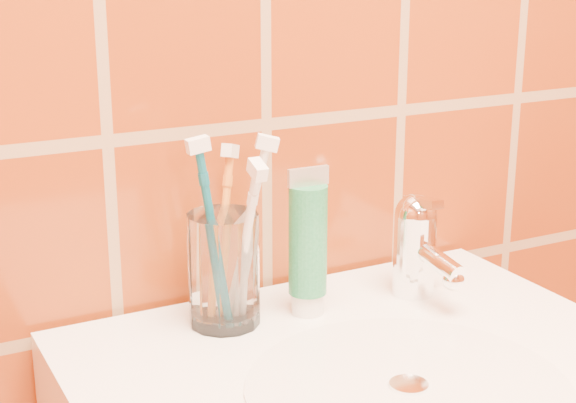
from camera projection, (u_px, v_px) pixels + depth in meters
glass_tumbler at (224, 270)px, 0.92m from camera, size 0.09×0.09×0.12m
toothpaste_tube at (308, 246)px, 0.94m from camera, size 0.05×0.04×0.16m
faucet at (417, 242)px, 1.00m from camera, size 0.05×0.11×0.12m
toothbrush_0 at (245, 231)px, 0.92m from camera, size 0.11×0.10×0.21m
toothbrush_1 at (245, 247)px, 0.89m from camera, size 0.03×0.15×0.22m
toothbrush_2 at (223, 234)px, 0.94m from camera, size 0.12×0.12×0.20m
toothbrush_3 at (214, 236)px, 0.89m from camera, size 0.06×0.05×0.21m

